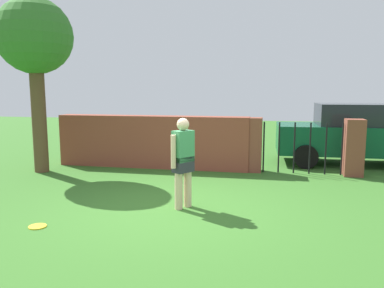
{
  "coord_description": "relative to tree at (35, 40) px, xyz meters",
  "views": [
    {
      "loc": [
        1.64,
        -6.29,
        2.11
      ],
      "look_at": [
        0.07,
        1.28,
        1.0
      ],
      "focal_mm": 35.44,
      "sensor_mm": 36.0,
      "label": 1
    }
  ],
  "objects": [
    {
      "name": "fence_gate",
      "position": [
        6.59,
        1.14,
        -2.63
      ],
      "size": [
        2.88,
        0.44,
        1.4
      ],
      "color": "brown",
      "rests_on": "ground"
    },
    {
      "name": "car",
      "position": [
        8.09,
        2.68,
        -2.46
      ],
      "size": [
        4.24,
        2.01,
        1.72
      ],
      "rotation": [
        0.0,
        0.0,
        3.17
      ],
      "color": "#0C4C2D",
      "rests_on": "ground"
    },
    {
      "name": "ground_plane",
      "position": [
        4.14,
        -2.37,
        -3.32
      ],
      "size": [
        40.0,
        40.0,
        0.0
      ],
      "primitive_type": "plane",
      "color": "#336623"
    },
    {
      "name": "frisbee_yellow",
      "position": [
        2.29,
        -3.63,
        -3.32
      ],
      "size": [
        0.27,
        0.27,
        0.02
      ],
      "primitive_type": "cylinder",
      "color": "yellow",
      "rests_on": "ground"
    },
    {
      "name": "person",
      "position": [
        4.29,
        -2.23,
        -2.43
      ],
      "size": [
        0.39,
        0.46,
        1.62
      ],
      "rotation": [
        0.0,
        0.0,
        0.97
      ],
      "color": "beige",
      "rests_on": "ground"
    },
    {
      "name": "tree",
      "position": [
        0.0,
        0.0,
        0.0
      ],
      "size": [
        1.88,
        1.88,
        4.37
      ],
      "color": "brown",
      "rests_on": "ground"
    },
    {
      "name": "brick_wall",
      "position": [
        2.64,
        1.14,
        -2.62
      ],
      "size": [
        5.25,
        0.5,
        1.41
      ],
      "primitive_type": "cube",
      "color": "brown",
      "rests_on": "ground"
    }
  ]
}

